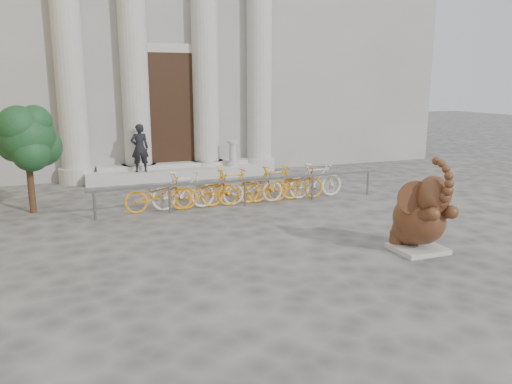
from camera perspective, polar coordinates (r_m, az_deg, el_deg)
name	(u,v)px	position (r m, az deg, el deg)	size (l,w,h in m)	color
ground	(293,273)	(8.71, 4.26, -9.22)	(80.00, 80.00, 0.00)	#474442
classical_building	(144,15)	(22.69, -12.70, 19.10)	(22.00, 10.70, 12.00)	gray
entrance_steps	(177,173)	(17.34, -9.07, 2.16)	(6.00, 1.20, 0.36)	#A8A59E
elephant_statue	(421,217)	(10.06, 18.32, -2.76)	(1.27, 1.39, 1.89)	#A8A59E
bike_rack	(241,186)	(13.36, -1.70, 0.69)	(8.00, 0.53, 1.00)	slate
tree	(28,138)	(13.48, -24.66, 5.58)	(1.55, 1.41, 2.68)	#332114
pedestrian	(140,148)	(16.64, -13.14, 4.92)	(0.57, 0.37, 1.56)	black
balustrade_post	(233,154)	(17.46, -2.68, 4.34)	(0.36, 0.36, 0.89)	#A8A59E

